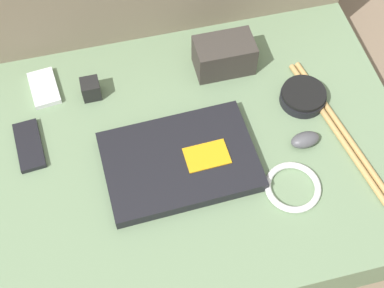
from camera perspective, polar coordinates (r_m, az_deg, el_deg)
ground_plane at (r=1.24m, az=0.00°, el=-3.38°), size 8.00×8.00×0.00m
couch_seat at (r=1.19m, az=0.00°, el=-2.01°), size 0.94×0.67×0.12m
laptop at (r=1.11m, az=-1.27°, el=-1.85°), size 0.32×0.23×0.03m
computer_mouse at (r=1.16m, az=11.97°, el=0.44°), size 0.07×0.04×0.03m
speaker_puck at (r=1.22m, az=11.77°, el=4.99°), size 0.10×0.10×0.03m
phone_silver at (r=1.27m, az=-15.50°, el=5.77°), size 0.07×0.11×0.01m
phone_black at (r=1.19m, az=-16.97°, el=-0.15°), size 0.06×0.13×0.01m
camera_pouch at (r=1.24m, az=3.44°, el=9.42°), size 0.13×0.08×0.08m
charger_brick at (r=1.22m, az=-10.74°, el=5.79°), size 0.04×0.04×0.05m
cable_coil at (r=1.11m, az=10.70°, el=-4.52°), size 0.12×0.12×0.01m
drumstick_pair at (r=1.20m, az=15.32°, el=1.60°), size 0.09×0.39×0.01m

